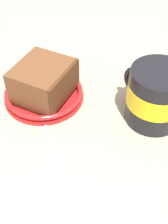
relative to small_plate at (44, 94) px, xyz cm
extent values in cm
cube|color=tan|center=(4.34, 4.71, -2.63)|extent=(118.18, 118.18, 3.49)
cylinder|color=red|center=(0.00, 0.00, -0.43)|extent=(14.29, 14.29, 0.90)
torus|color=red|center=(0.00, 0.00, 0.46)|extent=(14.03, 14.03, 0.88)
cube|color=#472814|center=(0.00, 0.00, 0.32)|extent=(12.70, 12.54, 0.60)
cube|color=brown|center=(0.00, 0.00, 3.32)|extent=(12.70, 12.54, 5.41)
cube|color=#472814|center=(2.88, 3.39, 3.32)|extent=(7.72, 6.68, 5.41)
cylinder|color=black|center=(9.39, 16.97, 3.96)|extent=(9.20, 9.20, 9.68)
cylinder|color=yellow|center=(9.39, 16.97, 4.47)|extent=(9.39, 9.39, 3.57)
cylinder|color=#47230F|center=(9.39, 16.97, 7.23)|extent=(8.10, 8.10, 0.40)
torus|color=black|center=(5.19, 15.08, 3.96)|extent=(5.13, 3.00, 5.20)
ellipsoid|color=silver|center=(15.64, -0.82, -0.48)|extent=(3.01, 2.01, 0.80)
cylinder|color=silver|center=(9.60, -0.85, -0.63)|extent=(9.08, 0.54, 0.50)
camera|label=1|loc=(41.40, -2.80, 36.12)|focal=48.44mm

